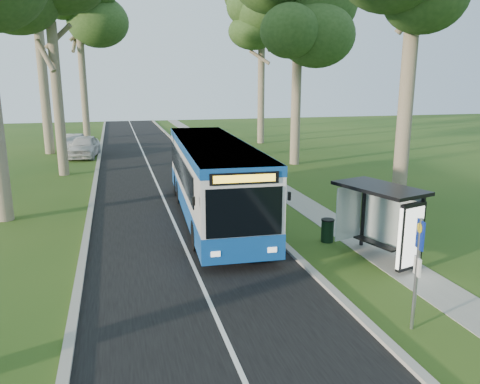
% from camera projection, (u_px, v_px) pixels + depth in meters
% --- Properties ---
extents(ground, '(120.00, 120.00, 0.00)m').
position_uv_depth(ground, '(302.00, 264.00, 15.39)').
color(ground, '#244816').
rests_on(ground, ground).
extents(road, '(7.00, 100.00, 0.02)m').
position_uv_depth(road, '(163.00, 199.00, 23.90)').
color(road, black).
rests_on(road, ground).
extents(kerb_east, '(0.25, 100.00, 0.12)m').
position_uv_depth(kerb_east, '(230.00, 194.00, 24.77)').
color(kerb_east, '#9E9B93').
rests_on(kerb_east, ground).
extents(kerb_west, '(0.25, 100.00, 0.12)m').
position_uv_depth(kerb_west, '(92.00, 202.00, 23.01)').
color(kerb_west, '#9E9B93').
rests_on(kerb_west, ground).
extents(centre_line, '(0.12, 100.00, 0.00)m').
position_uv_depth(centre_line, '(163.00, 198.00, 23.90)').
color(centre_line, white).
rests_on(centre_line, road).
extents(footpath, '(1.50, 100.00, 0.02)m').
position_uv_depth(footpath, '(283.00, 191.00, 25.54)').
color(footpath, gray).
rests_on(footpath, ground).
extents(bus, '(3.33, 12.82, 3.37)m').
position_uv_depth(bus, '(213.00, 179.00, 20.17)').
color(bus, white).
rests_on(bus, ground).
extents(bus_stop_sign, '(0.14, 0.39, 2.79)m').
position_uv_depth(bus_stop_sign, '(418.00, 262.00, 10.96)').
color(bus_stop_sign, gray).
rests_on(bus_stop_sign, ground).
extents(bus_shelter, '(2.35, 3.28, 2.53)m').
position_uv_depth(bus_shelter, '(389.00, 211.00, 15.00)').
color(bus_shelter, black).
rests_on(bus_shelter, ground).
extents(litter_bin, '(0.50, 0.50, 0.87)m').
position_uv_depth(litter_bin, '(327.00, 230.00, 17.43)').
color(litter_bin, black).
rests_on(litter_bin, ground).
extents(car_white, '(2.63, 5.23, 1.71)m').
position_uv_depth(car_white, '(84.00, 146.00, 36.85)').
color(car_white, silver).
rests_on(car_white, ground).
extents(car_silver, '(1.82, 4.32, 1.39)m').
position_uv_depth(car_silver, '(73.00, 143.00, 40.48)').
color(car_silver, '#B2B5BB').
rests_on(car_silver, ground).
extents(tree_west_c, '(5.20, 5.20, 12.81)m').
position_uv_depth(tree_west_c, '(51.00, 18.00, 27.84)').
color(tree_west_c, '#7A6B56').
rests_on(tree_west_c, ground).
extents(tree_west_e, '(5.20, 5.20, 16.33)m').
position_uv_depth(tree_west_e, '(78.00, 17.00, 46.17)').
color(tree_west_e, '#7A6B56').
rests_on(tree_west_e, ground).
extents(tree_east_d, '(5.20, 5.20, 14.02)m').
position_uv_depth(tree_east_d, '(262.00, 31.00, 43.20)').
color(tree_east_d, '#7A6B56').
rests_on(tree_east_d, ground).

